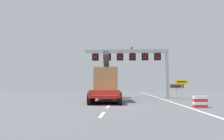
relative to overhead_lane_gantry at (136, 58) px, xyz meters
name	(u,v)px	position (x,y,z in m)	size (l,w,h in m)	color
ground	(109,106)	(-2.99, -12.49, -5.59)	(112.00, 112.00, 0.00)	#5B5B60
lane_markings	(116,95)	(-3.05, 9.17, -5.59)	(0.20, 57.93, 0.01)	silver
edge_line_right	(160,98)	(3.21, -0.49, -5.59)	(0.20, 63.00, 0.01)	silver
overhead_lane_gantry	(136,58)	(0.00, 0.00, 0.00)	(12.05, 0.90, 7.18)	#9EA0A5
heavy_haul_truck_red	(107,83)	(-3.77, -4.48, -3.60)	(3.54, 14.15, 5.30)	red
exit_sign_yellow	(182,84)	(5.39, -3.57, -3.73)	(1.60, 0.15, 2.43)	#9EA0A5
tourist_info_sign_brown	(177,87)	(5.33, -1.40, -4.11)	(1.87, 0.15, 1.91)	#9EA0A5
crash_barrier_striped	(200,102)	(4.11, -13.82, -5.14)	(1.01, 0.52, 0.90)	red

